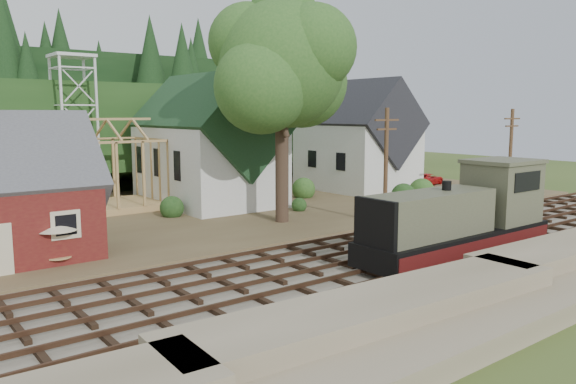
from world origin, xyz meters
TOP-DOWN VIEW (x-y plane):
  - ground at (0.00, 0.00)m, footprint 140.00×140.00m
  - embankment at (0.00, -8.50)m, footprint 64.00×5.00m
  - railroad_bed at (0.00, 0.00)m, footprint 64.00×11.00m
  - village_flat at (0.00, 18.00)m, footprint 64.00×26.00m
  - hillside at (0.00, 42.00)m, footprint 70.00×28.96m
  - ridge at (0.00, 58.00)m, footprint 80.00×20.00m
  - church at (2.00, 19.68)m, footprint 8.40×15.17m
  - farmhouse at (18.00, 19.00)m, footprint 8.40×10.80m
  - timber_frame at (-6.00, 22.00)m, footprint 8.20×6.20m
  - lattice_tower at (-6.00, 28.00)m, footprint 3.20×3.20m
  - big_tree at (2.17, 10.08)m, footprint 10.90×8.40m
  - telegraph_pole_near at (7.00, 5.20)m, footprint 2.20×0.28m
  - telegraph_pole_far at (22.00, 5.20)m, footprint 2.20×0.28m
  - locomotive at (3.98, -3.00)m, footprint 12.44×3.11m
  - car_blue at (-12.70, 12.40)m, footprint 3.02×4.22m
  - car_red at (25.91, 16.59)m, footprint 4.58×2.86m
  - patio_set at (-13.33, 7.82)m, footprint 1.94×1.94m

SIDE VIEW (x-z plane):
  - ground at x=0.00m, z-range 0.00..0.00m
  - embankment at x=0.00m, z-range -0.80..0.80m
  - hillside at x=0.00m, z-range -6.37..6.37m
  - ridge at x=0.00m, z-range -6.00..6.00m
  - railroad_bed at x=0.00m, z-range 0.00..0.16m
  - village_flat at x=0.00m, z-range 0.00..0.30m
  - car_red at x=25.91m, z-range 0.30..1.48m
  - car_blue at x=-12.70m, z-range 0.30..1.64m
  - patio_set at x=-13.33m, z-range 1.06..3.22m
  - locomotive at x=3.98m, z-range -0.30..4.67m
  - timber_frame at x=-6.00m, z-range -0.23..6.76m
  - telegraph_pole_near at x=7.00m, z-range 0.25..8.25m
  - telegraph_pole_far at x=22.00m, z-range 0.25..8.25m
  - farmhouse at x=18.00m, z-range -0.43..10.17m
  - church at x=2.00m, z-range -1.32..11.68m
  - lattice_tower at x=-6.00m, z-range 3.97..16.10m
  - big_tree at x=2.17m, z-range 2.87..17.57m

